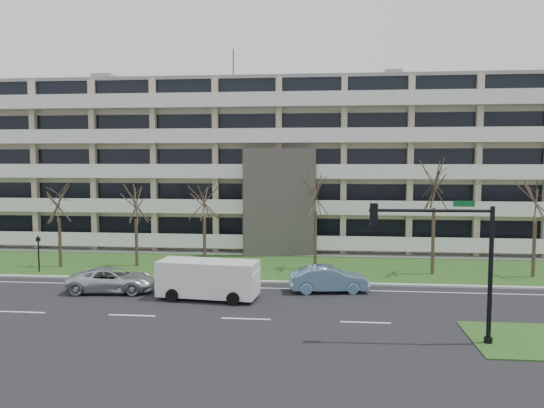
# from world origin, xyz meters

# --- Properties ---
(ground) EXTENTS (160.00, 160.00, 0.00)m
(ground) POSITION_xyz_m (0.00, 0.00, 0.00)
(ground) COLOR black
(ground) RESTS_ON ground
(grass_verge) EXTENTS (90.00, 10.00, 0.06)m
(grass_verge) POSITION_xyz_m (0.00, 13.00, 0.03)
(grass_verge) COLOR #224F1A
(grass_verge) RESTS_ON ground
(curb) EXTENTS (90.00, 0.35, 0.12)m
(curb) POSITION_xyz_m (0.00, 8.00, 0.06)
(curb) COLOR #B2B2AD
(curb) RESTS_ON ground
(sidewalk) EXTENTS (90.00, 2.00, 0.08)m
(sidewalk) POSITION_xyz_m (0.00, 18.50, 0.04)
(sidewalk) COLOR #B2B2AD
(sidewalk) RESTS_ON ground
(lane_edge_line) EXTENTS (90.00, 0.12, 0.01)m
(lane_edge_line) POSITION_xyz_m (0.00, 6.50, 0.01)
(lane_edge_line) COLOR white
(lane_edge_line) RESTS_ON ground
(apartment_building) EXTENTS (60.50, 15.10, 18.75)m
(apartment_building) POSITION_xyz_m (-0.01, 25.32, 7.61)
(apartment_building) COLOR beige
(apartment_building) RESTS_ON ground
(silver_pickup) EXTENTS (5.46, 2.87, 1.46)m
(silver_pickup) POSITION_xyz_m (-8.96, 4.70, 0.73)
(silver_pickup) COLOR silver
(silver_pickup) RESTS_ON ground
(blue_sedan) EXTENTS (5.00, 2.39, 1.58)m
(blue_sedan) POSITION_xyz_m (4.20, 5.99, 0.79)
(blue_sedan) COLOR #77A6CF
(blue_sedan) RESTS_ON ground
(white_van) EXTENTS (5.93, 2.82, 2.23)m
(white_van) POSITION_xyz_m (-2.70, 3.68, 1.33)
(white_van) COLOR white
(white_van) RESTS_ON ground
(traffic_signal) EXTENTS (5.45, 0.52, 6.30)m
(traffic_signal) POSITION_xyz_m (9.35, -2.63, 4.08)
(traffic_signal) COLOR black
(traffic_signal) RESTS_ON ground
(pedestrian_signal) EXTENTS (0.26, 0.20, 2.66)m
(pedestrian_signal) POSITION_xyz_m (-16.44, 9.55, 1.69)
(pedestrian_signal) COLOR black
(pedestrian_signal) RESTS_ON ground
(tree_1) EXTENTS (3.30, 3.30, 6.61)m
(tree_1) POSITION_xyz_m (-15.77, 11.40, 5.13)
(tree_1) COLOR #382B21
(tree_1) RESTS_ON ground
(tree_2) EXTENTS (3.26, 3.26, 6.51)m
(tree_2) POSITION_xyz_m (-10.18, 12.26, 5.06)
(tree_2) COLOR #382B21
(tree_2) RESTS_ON ground
(tree_3) EXTENTS (3.50, 3.50, 6.99)m
(tree_3) POSITION_xyz_m (-4.91, 12.07, 5.43)
(tree_3) COLOR #382B21
(tree_3) RESTS_ON ground
(tree_4) EXTENTS (3.85, 3.85, 7.69)m
(tree_4) POSITION_xyz_m (3.26, 12.53, 5.98)
(tree_4) COLOR #382B21
(tree_4) RESTS_ON ground
(tree_5) EXTENTS (4.22, 4.22, 8.44)m
(tree_5) POSITION_xyz_m (11.50, 11.52, 6.57)
(tree_5) COLOR #382B21
(tree_5) RESTS_ON ground
(tree_6) EXTENTS (3.62, 3.62, 7.24)m
(tree_6) POSITION_xyz_m (18.19, 11.30, 5.63)
(tree_6) COLOR #382B21
(tree_6) RESTS_ON ground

